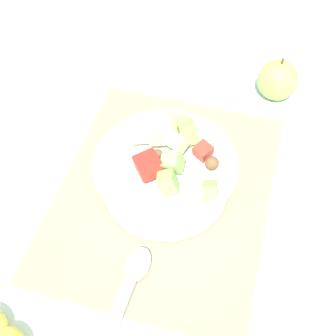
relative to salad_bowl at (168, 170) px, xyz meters
The scene contains 5 objects.
ground_plane 0.05m from the salad_bowl, 17.76° to the right, with size 2.40×2.40×0.00m, color silver.
placemat 0.05m from the salad_bowl, 17.76° to the right, with size 0.43×0.35×0.01m, color gray.
salad_bowl is the anchor object (origin of this frame).
serving_spoon 0.20m from the salad_bowl, ahead, with size 0.22×0.04×0.01m.
whole_apple 0.31m from the salad_bowl, 152.41° to the left, with size 0.08×0.08×0.09m.
Camera 1 is at (0.40, 0.12, 0.61)m, focal length 47.36 mm.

